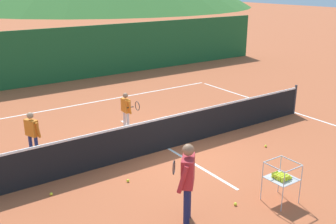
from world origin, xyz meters
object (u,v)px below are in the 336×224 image
Objects in this scene: tennis_ball_2 at (266,146)px; tennis_ball_3 at (128,181)px; tennis_ball_1 at (235,204)px; instructor at (187,176)px; ball_cart at (281,177)px; tennis_ball_4 at (51,194)px; student_0 at (32,131)px; student_1 at (126,108)px; tennis_net at (168,132)px.

tennis_ball_3 is at bearing 174.07° from tennis_ball_2.
tennis_ball_1 is 1.00× the size of tennis_ball_2.
instructor is 2.18m from ball_cart.
tennis_ball_3 and tennis_ball_4 have the same top height.
student_0 is at bearing 151.56° from tennis_ball_2.
tennis_ball_3 is 1.00× the size of tennis_ball_4.
student_1 reaches higher than tennis_ball_4.
student_0 is 1.42× the size of ball_cart.
tennis_ball_3 is at bearing -118.53° from student_1.
tennis_ball_2 is at bearing -32.36° from tennis_net.
tennis_ball_2 is at bearing -5.93° from tennis_ball_3.
tennis_ball_4 is at bearing 171.70° from tennis_ball_2.
student_0 is at bearing 120.06° from tennis_ball_1.
tennis_ball_3 is (-4.23, 0.44, 0.00)m from tennis_ball_2.
tennis_ball_3 is at bearing 122.20° from tennis_ball_1.
student_0 is at bearing -172.52° from student_1.
tennis_ball_1 is 4.02m from tennis_ball_4.
student_1 is 4.37m from tennis_ball_2.
tennis_ball_2 is at bearing 21.72° from instructor.
student_1 is 1.36× the size of ball_cart.
tennis_net reaches higher than tennis_ball_2.
student_0 is 18.73× the size of tennis_ball_1.
instructor is at bearing -52.83° from tennis_ball_4.
instructor reaches higher than tennis_net.
instructor is 24.28× the size of tennis_ball_2.
instructor reaches higher than tennis_ball_3.
student_0 reaches higher than tennis_ball_4.
tennis_ball_1 is at bearing -59.94° from student_0.
tennis_net is 160.80× the size of tennis_ball_1.
instructor is 4.46m from tennis_ball_2.
tennis_ball_1 is at bearing -148.56° from tennis_ball_2.
student_1 is at bearing 61.47° from tennis_ball_3.
instructor is 2.27m from tennis_ball_3.
tennis_ball_2 is (2.85, 1.74, 0.00)m from tennis_ball_1.
tennis_ball_4 is at bearing 127.17° from instructor.
ball_cart is 13.22× the size of tennis_ball_2.
ball_cart is 5.01m from tennis_ball_4.
tennis_net is at bearing -25.44° from student_0.
tennis_net reaches higher than tennis_ball_3.
instructor is at bearing -84.85° from tennis_ball_3.
tennis_ball_2 is (5.63, -3.05, -0.73)m from student_0.
ball_cart is (3.66, -5.21, -0.17)m from student_0.
tennis_ball_1 is at bearing -6.39° from instructor.
tennis_ball_1 is 1.00× the size of tennis_ball_3.
tennis_ball_1 is (1.19, -0.13, -0.96)m from instructor.
student_1 is (3.03, 0.40, -0.03)m from student_0.
student_1 is (-0.25, 1.96, 0.24)m from tennis_net.
instructor is 24.28× the size of tennis_ball_3.
instructor reaches higher than student_0.
instructor reaches higher than student_1.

